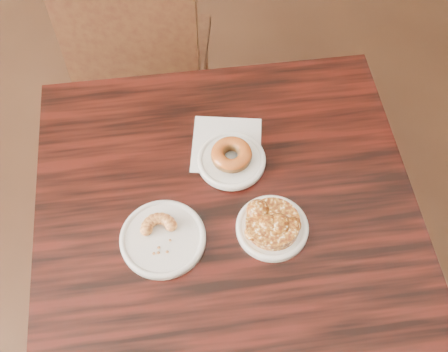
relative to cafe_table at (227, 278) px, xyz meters
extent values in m
cube|color=black|center=(0.00, 0.00, 0.00)|extent=(0.86, 0.86, 0.75)
cube|color=silver|center=(0.03, 0.17, 0.38)|extent=(0.19, 0.19, 0.00)
cylinder|color=white|center=(0.03, 0.12, 0.38)|extent=(0.15, 0.15, 0.01)
cylinder|color=silver|center=(-0.14, -0.04, 0.38)|extent=(0.17, 0.17, 0.01)
cylinder|color=white|center=(0.08, -0.06, 0.38)|extent=(0.15, 0.15, 0.01)
torus|color=#994716|center=(0.03, 0.12, 0.41)|extent=(0.09, 0.09, 0.03)
camera|label=1|loc=(-0.12, -0.55, 1.41)|focal=45.00mm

